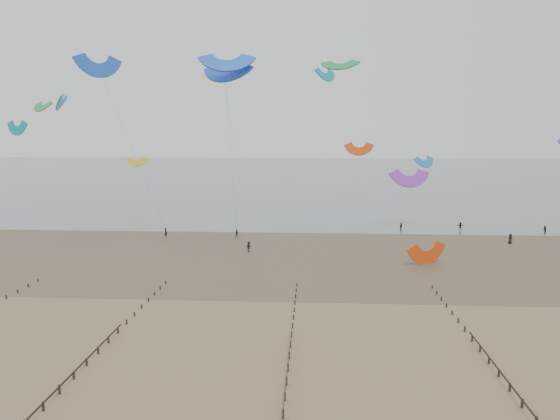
{
  "coord_description": "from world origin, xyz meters",
  "views": [
    {
      "loc": [
        6.02,
        -59.29,
        20.87
      ],
      "look_at": [
        0.74,
        28.0,
        8.0
      ],
      "focal_mm": 35.0,
      "sensor_mm": 36.0,
      "label": 1
    }
  ],
  "objects": [
    {
      "name": "kites_airborne",
      "position": [
        -11.09,
        84.08,
        23.08
      ],
      "size": [
        243.19,
        125.18,
        40.73
      ],
      "color": "#D6427D",
      "rests_on": "ground"
    },
    {
      "name": "sea_and_shore",
      "position": [
        -4.08,
        34.4,
        0.01
      ],
      "size": [
        500.0,
        665.0,
        0.03
      ],
      "color": "#475654",
      "rests_on": "ground"
    },
    {
      "name": "kitesurfer_lead",
      "position": [
        -22.77,
        44.47,
        0.92
      ],
      "size": [
        0.8,
        0.76,
        1.84
      ],
      "primitive_type": "imported",
      "rotation": [
        0.0,
        0.0,
        2.5
      ],
      "color": "black",
      "rests_on": "ground"
    },
    {
      "name": "grounded_kite",
      "position": [
        24.08,
        25.89,
        0.0
      ],
      "size": [
        8.22,
        7.76,
        3.59
      ],
      "primitive_type": null,
      "rotation": [
        1.54,
        0.0,
        0.56
      ],
      "color": "#E0400E",
      "rests_on": "ground"
    },
    {
      "name": "ground",
      "position": [
        0.0,
        0.0,
        0.0
      ],
      "size": [
        500.0,
        500.0,
        0.0
      ],
      "primitive_type": "plane",
      "color": "brown",
      "rests_on": "ground"
    },
    {
      "name": "groynes",
      "position": [
        4.0,
        -19.05,
        0.47
      ],
      "size": [
        72.16,
        50.16,
        1.0
      ],
      "color": "black",
      "rests_on": "ground"
    },
    {
      "name": "kitesurfers",
      "position": [
        19.61,
        46.36,
        0.88
      ],
      "size": [
        115.89,
        24.42,
        1.85
      ],
      "color": "black",
      "rests_on": "ground"
    }
  ]
}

